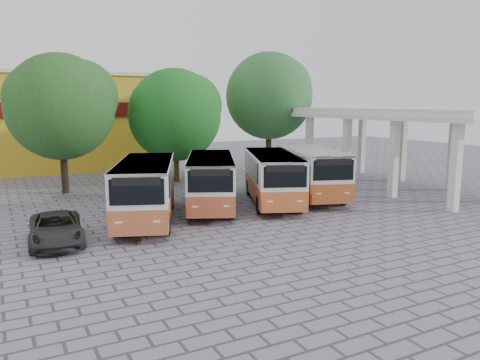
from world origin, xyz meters
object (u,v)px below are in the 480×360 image
bus_centre_left (211,178)px  bus_centre_right (273,175)px  bus_far_left (146,187)px  parked_car (56,229)px  bus_far_right (310,169)px

bus_centre_left → bus_centre_right: bearing=15.1°
bus_centre_left → bus_far_left: bearing=-139.2°
bus_centre_right → parked_car: bus_centre_right is taller
bus_centre_left → bus_far_right: (6.73, 0.04, 0.07)m
parked_car → bus_far_left: bearing=28.5°
bus_centre_right → parked_car: bearing=-145.4°
bus_centre_right → parked_car: 12.30m
bus_far_left → bus_centre_left: bus_far_left is taller
bus_far_right → parked_car: 15.47m
bus_far_left → bus_far_right: size_ratio=0.99×
bus_far_left → bus_centre_left: 4.16m
bus_centre_left → bus_far_right: 6.73m
bus_centre_right → bus_far_right: (3.12, 0.62, 0.05)m
bus_far_left → bus_far_right: bearing=27.8°
bus_centre_left → bus_centre_right: size_ratio=0.99×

